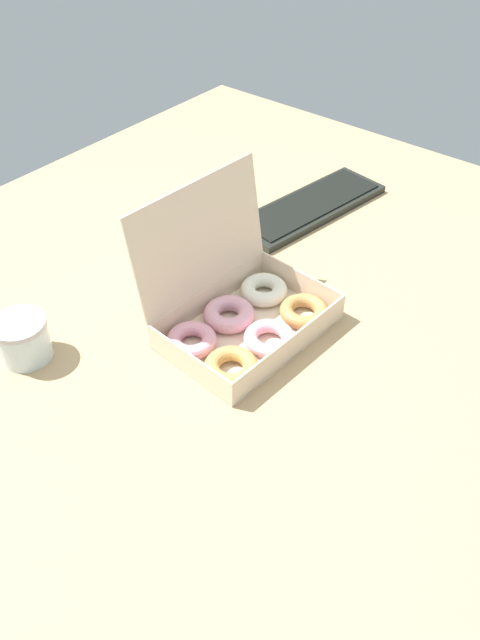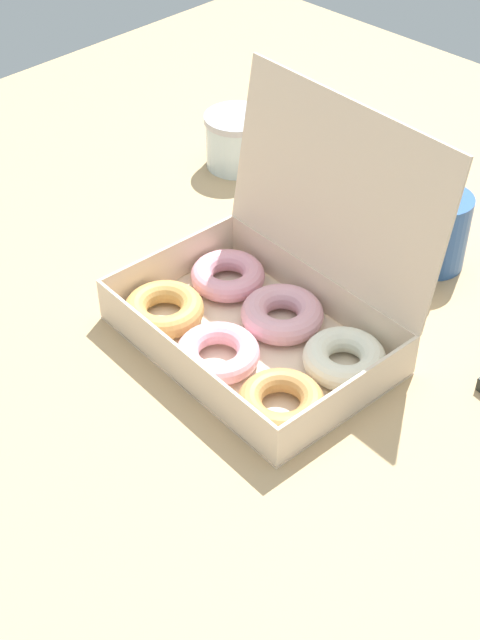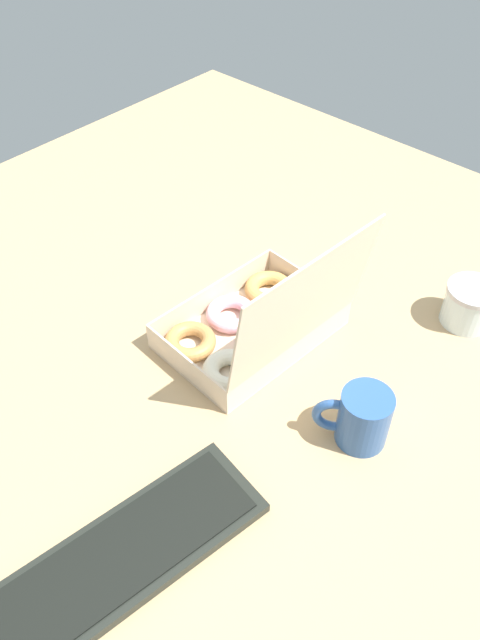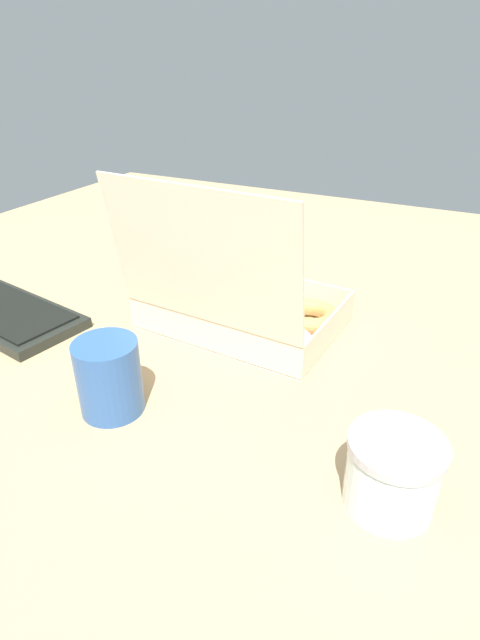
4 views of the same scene
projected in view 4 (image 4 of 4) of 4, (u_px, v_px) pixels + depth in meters
ground_plane at (222, 318)px, 93.95cm from camera, size 180.00×180.00×2.00cm
donut_box at (239, 310)px, 86.80cm from camera, size 35.86×28.10×27.93cm
coffee_mug at (107, 374)px, 66.64cm from camera, size 9.37×11.71×10.47cm
glass_jar at (393, 472)px, 52.52cm from camera, size 10.23×10.23×8.56cm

